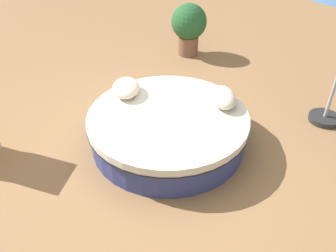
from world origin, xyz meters
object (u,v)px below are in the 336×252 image
throw_pillow_0 (223,97)px  planter (189,25)px  throw_pillow_1 (126,88)px  round_bed (168,128)px

throw_pillow_0 → planter: planter is taller
throw_pillow_1 → planter: bearing=-28.5°
round_bed → planter: size_ratio=2.09×
throw_pillow_1 → round_bed: bearing=-136.8°
round_bed → throw_pillow_0: throw_pillow_0 is taller
round_bed → throw_pillow_1: 0.82m
round_bed → throw_pillow_1: bearing=43.2°
throw_pillow_1 → planter: 2.47m
round_bed → throw_pillow_1: (0.55, 0.52, 0.32)m
throw_pillow_0 → throw_pillow_1: 1.31m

